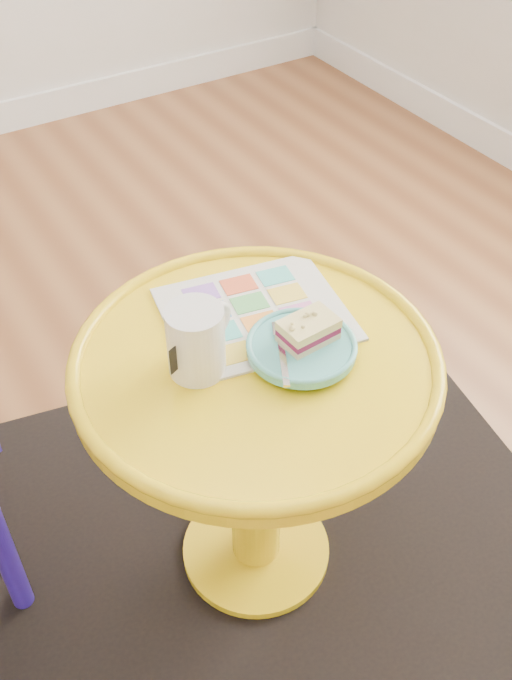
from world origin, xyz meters
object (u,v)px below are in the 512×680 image
mug (197,338)px  plate (301,348)px  newspaper (255,314)px  side_table (256,425)px

mug → plate: size_ratio=0.71×
newspaper → plate: 0.12m
side_table → mug: 0.24m
mug → side_table: bearing=-41.0°
mug → newspaper: bearing=1.3°
newspaper → plate: (0.01, -0.12, 0.01)m
newspaper → plate: size_ratio=1.71×
newspaper → mug: bearing=-145.9°
mug → plate: (0.15, -0.06, -0.04)m
side_table → plate: size_ratio=3.40×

